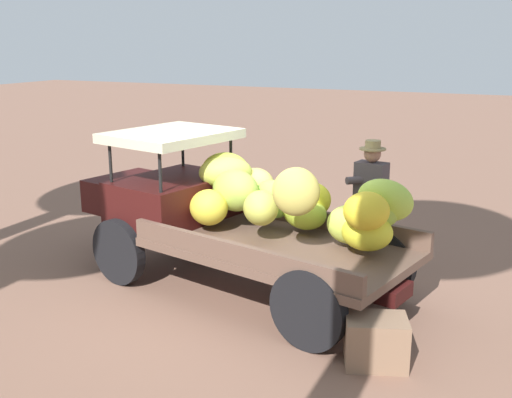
# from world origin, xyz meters

# --- Properties ---
(ground_plane) EXTENTS (60.00, 60.00, 0.00)m
(ground_plane) POSITION_xyz_m (0.00, 0.00, 0.00)
(ground_plane) COLOR brown
(truck) EXTENTS (4.65, 2.53, 1.86)m
(truck) POSITION_xyz_m (-0.01, -0.09, 0.96)
(truck) COLOR #37100F
(truck) RESTS_ON ground
(farmer) EXTENTS (0.52, 0.49, 1.74)m
(farmer) POSITION_xyz_m (-1.37, -1.28, 0.99)
(farmer) COLOR #876E53
(farmer) RESTS_ON ground
(wooden_crate) EXTENTS (0.68, 0.59, 0.47)m
(wooden_crate) POSITION_xyz_m (-2.09, 1.16, 0.24)
(wooden_crate) COLOR #83644C
(wooden_crate) RESTS_ON ground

